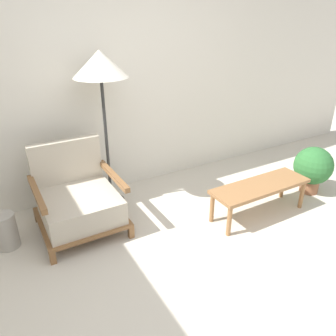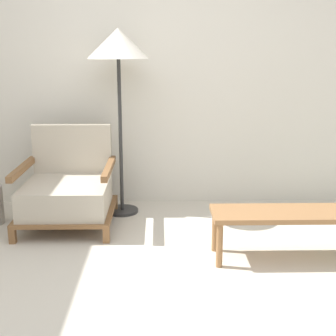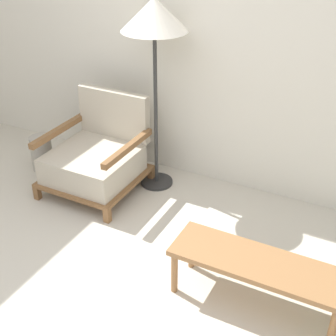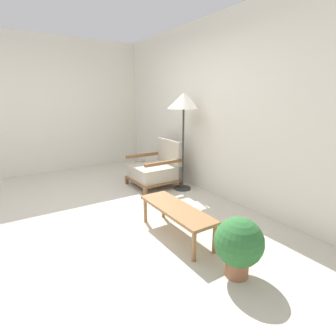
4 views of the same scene
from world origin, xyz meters
name	(u,v)px [view 2 (image 2 of 4)]	position (x,y,z in m)	size (l,w,h in m)	color
ground_plane	(131,318)	(0.00, 0.00, 0.00)	(14.00, 14.00, 0.00)	beige
wall_back	(141,58)	(0.00, 2.06, 1.35)	(8.00, 0.06, 2.70)	silver
armchair	(68,190)	(-0.60, 1.43, 0.30)	(0.76, 0.76, 0.80)	brown
floor_lamp	(118,50)	(-0.18, 1.72, 1.42)	(0.52, 0.52, 1.60)	#2D2D2D
coffee_table	(289,217)	(1.05, 0.74, 0.30)	(1.06, 0.34, 0.35)	olive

